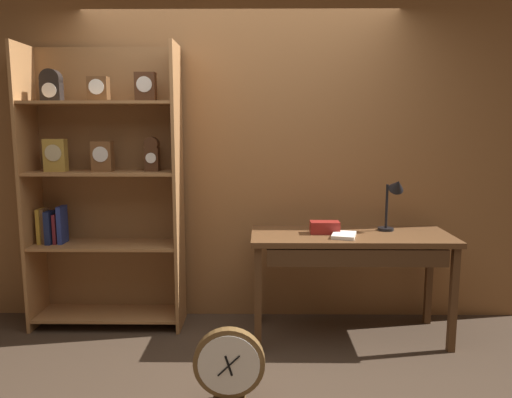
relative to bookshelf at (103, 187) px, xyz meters
name	(u,v)px	position (x,y,z in m)	size (l,w,h in m)	color
ground_plane	(232,393)	(1.07, -1.06, -1.12)	(10.00, 10.00, 0.00)	#3D2D21
back_wood_panel	(240,162)	(1.07, 0.21, 0.18)	(4.80, 0.05, 2.60)	brown
bookshelf	(103,187)	(0.00, 0.00, 0.00)	(1.18, 0.39, 2.21)	#9E6B3D
workbench	(351,247)	(1.91, -0.27, -0.41)	(1.48, 0.60, 0.80)	brown
desk_lamp	(394,195)	(2.25, -0.16, -0.04)	(0.18, 0.18, 0.43)	black
toolbox_small	(325,227)	(1.72, -0.23, -0.27)	(0.22, 0.12, 0.09)	maroon
open_repair_manual	(344,235)	(1.84, -0.35, -0.31)	(0.16, 0.22, 0.03)	silver
round_clock_large	(229,365)	(1.06, -1.16, -0.89)	(0.41, 0.11, 0.45)	brown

